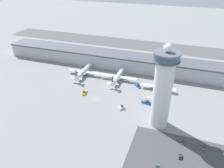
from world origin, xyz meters
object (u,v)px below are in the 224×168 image
airplane_gate_alpha (83,72)px  service_truck_catering (122,108)px  control_tower (163,88)px  car_black_suv (180,157)px  service_truck_fuel (85,93)px  car_silver_sedan (183,142)px  airplane_gate_bravo (118,77)px  airplane_gate_charlie (158,87)px  service_truck_water (146,102)px  car_blue_compact (157,168)px  car_green_van (204,147)px  service_truck_baggage (138,86)px

airplane_gate_alpha → service_truck_catering: (55.71, -44.48, -3.29)m
control_tower → car_black_suv: (17.92, -27.82, -29.63)m
service_truck_fuel → car_silver_sedan: (88.33, -34.92, -0.26)m
car_silver_sedan → service_truck_fuel: bearing=158.4°
airplane_gate_alpha → car_black_suv: 132.66m
control_tower → airplane_gate_bravo: 77.66m
car_black_suv → airplane_gate_alpha: bearing=142.1°
airplane_gate_charlie → service_truck_fuel: bearing=-156.5°
control_tower → service_truck_fuel: (-69.92, 20.53, -29.34)m
service_truck_water → service_truck_catering: bearing=-141.6°
car_black_suv → car_blue_compact: bearing=-133.6°
car_green_van → car_silver_sedan: (-12.95, 0.56, 0.03)m
airplane_gate_alpha → airplane_gate_bravo: 37.63m
service_truck_baggage → service_truck_water: bearing=-62.2°
car_silver_sedan → car_blue_compact: size_ratio=0.95×
airplane_gate_charlie → service_truck_catering: bearing=-121.1°
car_blue_compact → car_black_suv: bearing=46.4°
car_green_van → car_silver_sedan: car_silver_sedan is taller
airplane_gate_alpha → service_truck_catering: 71.36m
car_black_suv → car_silver_sedan: 13.44m
airplane_gate_bravo → car_black_suv: (67.07, -82.13, -3.83)m
airplane_gate_alpha → service_truck_water: airplane_gate_alpha is taller
car_black_suv → car_blue_compact: (-12.36, -13.00, 0.02)m
service_truck_water → car_silver_sedan: size_ratio=1.93×
car_blue_compact → airplane_gate_charlie: bearing=98.6°
service_truck_water → car_black_suv: bearing=-58.3°
service_truck_fuel → car_green_van: service_truck_fuel is taller
airplane_gate_charlie → car_black_suv: 79.71m
service_truck_catering → service_truck_fuel: size_ratio=0.71×
service_truck_baggage → car_black_suv: size_ratio=1.64×
service_truck_catering → service_truck_baggage: size_ratio=0.82×
airplane_gate_bravo → airplane_gate_charlie: bearing=-9.3°
service_truck_water → control_tower: bearing=-59.8°
airplane_gate_charlie → car_green_van: size_ratio=9.92×
car_silver_sedan → car_blue_compact: bearing=-115.9°
service_truck_fuel → car_black_suv: (87.85, -48.35, -0.29)m
service_truck_fuel → service_truck_water: service_truck_water is taller
airplane_gate_alpha → airplane_gate_charlie: airplane_gate_alpha is taller
airplane_gate_alpha → car_blue_compact: bearing=-45.6°
airplane_gate_charlie → service_truck_water: bearing=-102.9°
airplane_gate_bravo → service_truck_fuel: bearing=-121.6°
control_tower → airplane_gate_bravo: (-49.14, 54.31, -25.80)m
airplane_gate_charlie → car_silver_sedan: airplane_gate_charlie is taller
car_silver_sedan → car_black_suv: bearing=-92.1°
service_truck_baggage → car_silver_sedan: size_ratio=1.64×
service_truck_water → car_green_van: service_truck_water is taller
service_truck_water → car_silver_sedan: (31.86, -37.45, -0.47)m
car_blue_compact → airplane_gate_bravo: bearing=119.9°
airplane_gate_alpha → car_silver_sedan: bearing=-32.9°
airplane_gate_bravo → service_truck_catering: (18.08, -45.23, -3.39)m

